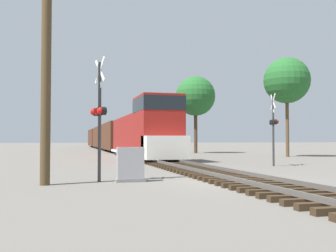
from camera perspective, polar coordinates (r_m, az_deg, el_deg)
The scene contains 9 objects.
ground_plane at distance 14.78m, azimuth 10.33°, elevation -8.01°, with size 400.00×400.00×0.00m, color #666059.
rail_track_bed at distance 14.77m, azimuth 10.33°, elevation -7.48°, with size 2.60×160.00×0.31m.
freight_train at distance 57.29m, azimuth -8.36°, elevation -1.57°, with size 2.87×68.71×4.59m.
crossing_signal_near at distance 14.76m, azimuth -10.01°, elevation 1.86°, with size 0.55×1.01×4.60m.
crossing_signal_far at distance 24.08m, azimuth 15.09°, elevation 0.26°, with size 0.51×1.01×4.28m.
relay_cabinet at distance 14.64m, azimuth -5.49°, elevation -5.62°, with size 1.08×0.50×1.28m.
utility_pole at distance 14.39m, azimuth -17.26°, elevation 9.15°, with size 1.80×0.34×8.44m.
tree_far_right at distance 37.99m, azimuth 16.86°, elevation 6.31°, with size 4.23×4.23×9.14m.
tree_mid_background at distance 46.32m, azimuth 4.02°, elevation 4.32°, with size 4.64×4.64×9.02m.
Camera 1 is at (-6.17, -13.34, 1.55)m, focal length 42.00 mm.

